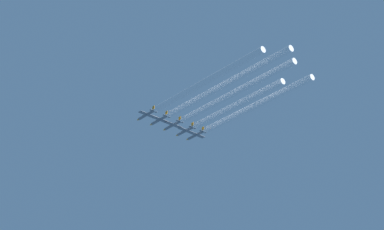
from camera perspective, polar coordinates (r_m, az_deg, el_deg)
The scene contains 10 objects.
jet_far_left at distance 320.01m, azimuth -3.46°, elevation -0.00°, with size 8.47×12.33×2.96m.
jet_inner_left at distance 324.33m, azimuth -2.48°, elevation -0.38°, with size 8.47×12.33×2.96m.
jet_center at distance 327.75m, azimuth -1.48°, elevation -0.78°, with size 8.47×12.33×2.96m.
jet_inner_right at distance 332.38m, azimuth -0.52°, elevation -1.21°, with size 8.47×12.33×2.96m.
jet_far_right at distance 336.28m, azimuth 0.27°, elevation -1.53°, with size 8.47×12.33×2.96m.
smoke_trail_far_left at distance 295.61m, azimuth 0.99°, elevation 2.49°, with size 2.65×62.12×2.65m.
smoke_trail_inner_left at distance 297.99m, azimuth 2.47°, elevation 2.30°, with size 2.65×69.41×2.65m.
smoke_trail_center at distance 303.34m, azimuth 3.16°, elevation 1.65°, with size 2.65×64.30×2.65m.
smoke_trail_inner_right at distance 312.06m, azimuth 3.31°, elevation 0.74°, with size 2.65×51.87×2.65m.
smoke_trail_far_right at distance 313.30m, azimuth 4.73°, elevation 0.69°, with size 2.65×61.53×2.65m.
Camera 1 is at (-187.57, -222.49, 1.59)m, focal length 71.07 mm.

